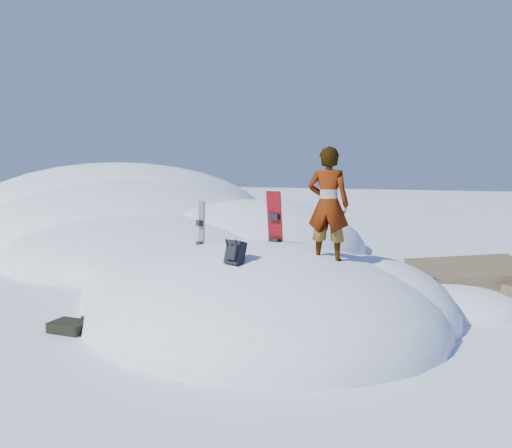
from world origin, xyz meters
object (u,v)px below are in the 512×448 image
at_px(snowboard_dark, 201,236).
at_px(snowboard_red, 275,232).
at_px(person, 328,204).
at_px(backpack, 235,253).

bearing_deg(snowboard_dark, snowboard_red, 38.58).
bearing_deg(snowboard_red, person, -20.33).
xyz_separation_m(snowboard_red, backpack, (-0.03, -1.76, -0.14)).
distance_m(snowboard_dark, person, 3.07).
relative_size(snowboard_dark, person, 0.76).
height_order(snowboard_dark, backpack, snowboard_dark).
xyz_separation_m(snowboard_dark, backpack, (1.62, -1.71, 0.03)).
bearing_deg(person, snowboard_dark, -14.55).
bearing_deg(backpack, snowboard_dark, 147.44).
xyz_separation_m(backpack, person, (1.28, 1.07, 0.76)).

